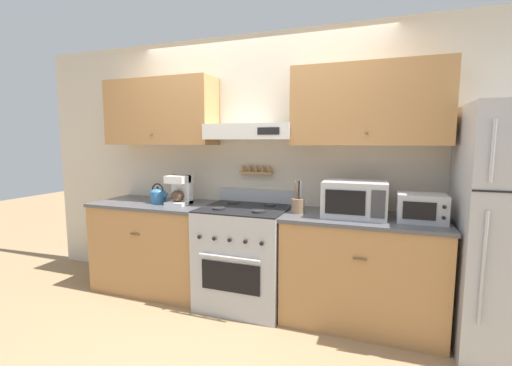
% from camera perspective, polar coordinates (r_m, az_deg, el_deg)
% --- Properties ---
extents(ground_plane, '(16.00, 16.00, 0.00)m').
position_cam_1_polar(ground_plane, '(3.18, -4.02, -21.61)').
color(ground_plane, '#937551').
extents(wall_back, '(5.20, 0.46, 2.55)m').
position_cam_1_polar(wall_back, '(3.36, 0.31, 5.96)').
color(wall_back, beige).
rests_on(wall_back, ground_plane).
extents(counter_left, '(1.21, 0.66, 0.90)m').
position_cam_1_polar(counter_left, '(3.74, -16.24, -9.88)').
color(counter_left, '#AD7A47').
rests_on(counter_left, ground_plane).
extents(counter_right, '(1.28, 0.66, 0.90)m').
position_cam_1_polar(counter_right, '(3.08, 17.11, -13.63)').
color(counter_right, '#AD7A47').
rests_on(counter_right, ground_plane).
extents(stove_range, '(0.78, 0.71, 1.04)m').
position_cam_1_polar(stove_range, '(3.25, -1.83, -11.98)').
color(stove_range, '#ADAFB5').
rests_on(stove_range, ground_plane).
extents(tea_kettle, '(0.20, 0.15, 0.20)m').
position_cam_1_polar(tea_kettle, '(3.58, -16.03, -1.97)').
color(tea_kettle, teal).
rests_on(tea_kettle, counter_left).
extents(coffee_maker, '(0.20, 0.22, 0.28)m').
position_cam_1_polar(coffee_maker, '(3.45, -12.58, -1.11)').
color(coffee_maker, white).
rests_on(coffee_maker, counter_left).
extents(microwave, '(0.50, 0.41, 0.30)m').
position_cam_1_polar(microwave, '(2.92, 16.15, -2.54)').
color(microwave, '#ADAFB5').
rests_on(microwave, counter_right).
extents(utensil_crock, '(0.11, 0.11, 0.28)m').
position_cam_1_polar(utensil_crock, '(2.98, 6.99, -3.64)').
color(utensil_crock, '#8E7051').
rests_on(utensil_crock, counter_right).
extents(toaster_oven, '(0.35, 0.28, 0.22)m').
position_cam_1_polar(toaster_oven, '(2.92, 25.85, -3.74)').
color(toaster_oven, '#ADAFB5').
rests_on(toaster_oven, counter_right).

